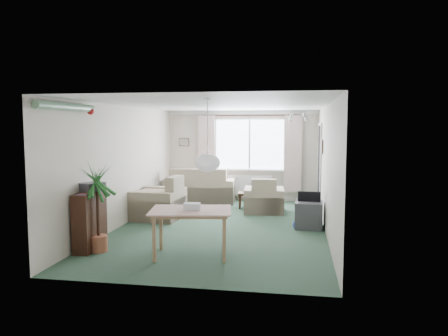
% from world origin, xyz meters
% --- Properties ---
extents(ground, '(6.50, 6.50, 0.00)m').
position_xyz_m(ground, '(0.00, 0.00, 0.00)').
color(ground, '#2A4734').
extents(window, '(1.80, 0.03, 1.30)m').
position_xyz_m(window, '(0.20, 3.23, 1.50)').
color(window, white).
extents(curtain_rod, '(2.60, 0.03, 0.03)m').
position_xyz_m(curtain_rod, '(0.20, 3.15, 2.27)').
color(curtain_rod, black).
extents(curtain_left, '(0.45, 0.08, 2.00)m').
position_xyz_m(curtain_left, '(-0.95, 3.13, 1.27)').
color(curtain_left, beige).
extents(curtain_right, '(0.45, 0.08, 2.00)m').
position_xyz_m(curtain_right, '(1.35, 3.13, 1.27)').
color(curtain_right, beige).
extents(radiator, '(1.20, 0.10, 0.55)m').
position_xyz_m(radiator, '(0.20, 3.19, 0.40)').
color(radiator, white).
extents(doorway, '(0.03, 0.95, 2.00)m').
position_xyz_m(doorway, '(1.99, 2.20, 1.00)').
color(doorway, black).
extents(pendant_lamp, '(0.36, 0.36, 0.36)m').
position_xyz_m(pendant_lamp, '(0.20, -2.30, 1.48)').
color(pendant_lamp, white).
extents(tinsel_garland, '(1.60, 1.60, 0.12)m').
position_xyz_m(tinsel_garland, '(-1.92, -2.30, 2.28)').
color(tinsel_garland, '#196626').
extents(bauble_cluster_a, '(0.20, 0.20, 0.20)m').
position_xyz_m(bauble_cluster_a, '(1.30, 0.90, 2.22)').
color(bauble_cluster_a, silver).
extents(bauble_cluster_b, '(0.20, 0.20, 0.20)m').
position_xyz_m(bauble_cluster_b, '(1.60, -0.30, 2.22)').
color(bauble_cluster_b, silver).
extents(wall_picture_back, '(0.28, 0.03, 0.22)m').
position_xyz_m(wall_picture_back, '(-1.60, 3.23, 1.55)').
color(wall_picture_back, brown).
extents(wall_picture_right, '(0.03, 0.24, 0.30)m').
position_xyz_m(wall_picture_right, '(1.98, 1.20, 1.55)').
color(wall_picture_right, brown).
extents(sofa, '(1.88, 1.09, 0.91)m').
position_xyz_m(sofa, '(-1.05, 2.75, 0.45)').
color(sofa, beige).
rests_on(sofa, ground).
extents(armchair_corner, '(0.96, 0.92, 0.81)m').
position_xyz_m(armchair_corner, '(0.71, 1.69, 0.41)').
color(armchair_corner, beige).
rests_on(armchair_corner, ground).
extents(armchair_left, '(1.07, 1.12, 0.93)m').
position_xyz_m(armchair_left, '(-1.50, 0.60, 0.46)').
color(armchair_left, beige).
rests_on(armchair_left, ground).
extents(coffee_table, '(0.89, 0.56, 0.38)m').
position_xyz_m(coffee_table, '(0.45, 2.18, 0.19)').
color(coffee_table, black).
rests_on(coffee_table, ground).
extents(photo_frame, '(0.12, 0.02, 0.16)m').
position_xyz_m(photo_frame, '(0.37, 2.13, 0.46)').
color(photo_frame, brown).
rests_on(photo_frame, coffee_table).
extents(bookshelf, '(0.28, 0.78, 0.94)m').
position_xyz_m(bookshelf, '(-1.84, -1.86, 0.47)').
color(bookshelf, black).
rests_on(bookshelf, ground).
extents(hifi_box, '(0.40, 0.43, 0.14)m').
position_xyz_m(hifi_box, '(-1.83, -1.76, 1.01)').
color(hifi_box, '#3B3A40').
rests_on(hifi_box, bookshelf).
extents(houseplant, '(0.61, 0.61, 1.41)m').
position_xyz_m(houseplant, '(-1.65, -1.96, 0.70)').
color(houseplant, '#1A4B20').
rests_on(houseplant, ground).
extents(dining_table, '(1.23, 0.92, 0.70)m').
position_xyz_m(dining_table, '(-0.14, -1.93, 0.35)').
color(dining_table, tan).
rests_on(dining_table, ground).
extents(gift_box, '(0.27, 0.22, 0.12)m').
position_xyz_m(gift_box, '(-0.12, -1.94, 0.76)').
color(gift_box, white).
rests_on(gift_box, dining_table).
extents(tv_cube, '(0.55, 0.60, 0.52)m').
position_xyz_m(tv_cube, '(1.70, 0.25, 0.26)').
color(tv_cube, '#37363B').
rests_on(tv_cube, ground).
extents(pet_bed, '(0.57, 0.57, 0.10)m').
position_xyz_m(pet_bed, '(1.65, 0.26, 0.05)').
color(pet_bed, '#212197').
rests_on(pet_bed, ground).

